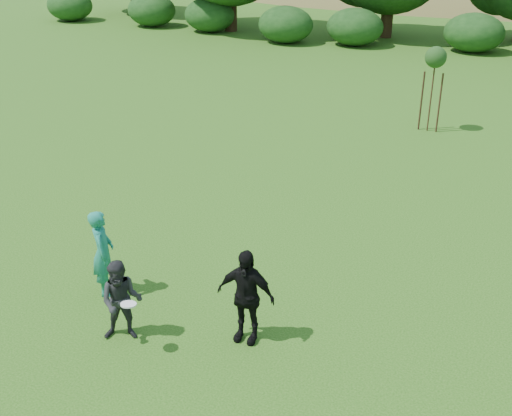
{
  "coord_description": "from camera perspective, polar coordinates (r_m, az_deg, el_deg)",
  "views": [
    {
      "loc": [
        5.31,
        -8.26,
        7.04
      ],
      "look_at": [
        0.0,
        3.0,
        1.1
      ],
      "focal_mm": 45.0,
      "sensor_mm": 36.0,
      "label": 1
    }
  ],
  "objects": [
    {
      "name": "player_teal",
      "position": [
        12.85,
        -13.46,
        -3.87
      ],
      "size": [
        0.71,
        0.77,
        1.78
      ],
      "primitive_type": "imported",
      "rotation": [
        0.0,
        0.0,
        2.16
      ],
      "color": "#1B7C67",
      "rests_on": "ground"
    },
    {
      "name": "player_grey",
      "position": [
        11.52,
        -11.86,
        -8.09
      ],
      "size": [
        0.93,
        0.85,
        1.54
      ],
      "primitive_type": "imported",
      "rotation": [
        0.0,
        0.0,
        0.45
      ],
      "color": "#28282A",
      "rests_on": "ground"
    },
    {
      "name": "sapling",
      "position": [
        22.2,
        15.67,
        12.58
      ],
      "size": [
        0.7,
        0.7,
        2.85
      ],
      "color": "#3D2417",
      "rests_on": "ground"
    },
    {
      "name": "ground",
      "position": [
        12.08,
        -6.18,
        -10.31
      ],
      "size": [
        120.0,
        120.0,
        0.0
      ],
      "primitive_type": "plane",
      "color": "#19470C",
      "rests_on": "ground"
    },
    {
      "name": "player_black",
      "position": [
        11.19,
        -0.93,
        -7.81
      ],
      "size": [
        1.08,
        0.52,
        1.79
      ],
      "primitive_type": "imported",
      "rotation": [
        0.0,
        0.0,
        0.08
      ],
      "color": "black",
      "rests_on": "ground"
    },
    {
      "name": "hillside",
      "position": [
        79.25,
        20.58,
        10.03
      ],
      "size": [
        150.0,
        72.0,
        52.0
      ],
      "color": "olive",
      "rests_on": "ground"
    },
    {
      "name": "frisbee",
      "position": [
        11.01,
        -11.27,
        -8.4
      ],
      "size": [
        0.27,
        0.27,
        0.06
      ],
      "color": "white",
      "rests_on": "ground"
    }
  ]
}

